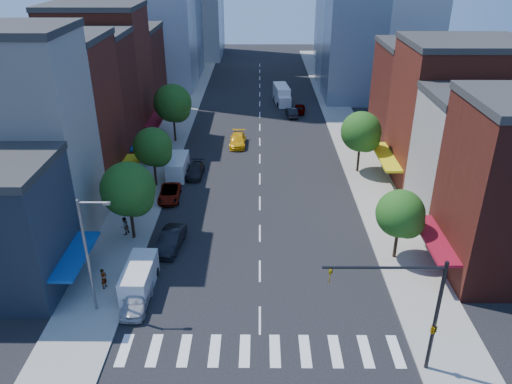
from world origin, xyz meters
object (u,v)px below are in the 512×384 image
at_px(parked_car_front, 137,298).
at_px(taxi, 238,140).
at_px(parked_car_rear, 195,171).
at_px(traffic_car_oncoming, 292,112).
at_px(pedestrian_far, 125,226).
at_px(parked_car_second, 171,240).
at_px(cargo_van_far, 178,167).
at_px(cargo_van_near, 139,278).
at_px(pedestrian_near, 104,278).
at_px(parked_car_third, 170,193).
at_px(box_truck, 282,95).
at_px(traffic_car_far, 300,108).

bearing_deg(parked_car_front, taxi, 80.63).
distance_m(parked_car_front, taxi, 33.77).
relative_size(parked_car_rear, traffic_car_oncoming, 1.07).
bearing_deg(parked_car_front, pedestrian_far, 109.35).
bearing_deg(parked_car_second, cargo_van_far, 103.01).
bearing_deg(cargo_van_near, pedestrian_near, 179.48).
bearing_deg(cargo_van_near, cargo_van_far, 91.54).
relative_size(parked_car_second, pedestrian_near, 2.89).
bearing_deg(parked_car_third, parked_car_front, -91.65).
height_order(box_truck, pedestrian_near, box_truck).
xyz_separation_m(traffic_car_oncoming, box_truck, (-1.23, 7.40, 0.67)).
height_order(parked_car_front, box_truck, box_truck).
height_order(taxi, pedestrian_far, pedestrian_far).
bearing_deg(pedestrian_far, pedestrian_near, 31.14).
bearing_deg(cargo_van_near, box_truck, 76.73).
relative_size(traffic_car_oncoming, traffic_car_far, 1.00).
relative_size(parked_car_third, pedestrian_near, 2.75).
height_order(parked_car_third, traffic_car_far, traffic_car_far).
distance_m(parked_car_rear, taxi, 10.88).
height_order(parked_car_second, pedestrian_near, pedestrian_near).
distance_m(parked_car_third, traffic_car_far, 34.20).
distance_m(parked_car_third, taxi, 17.06).
bearing_deg(cargo_van_near, parked_car_third, 91.72).
xyz_separation_m(taxi, traffic_car_far, (9.30, 14.55, -0.03)).
relative_size(parked_car_rear, pedestrian_near, 2.64).
xyz_separation_m(cargo_van_near, box_truck, (13.05, 51.06, 0.29)).
bearing_deg(taxi, traffic_car_far, 58.14).
distance_m(parked_car_rear, pedestrian_near, 21.74).
height_order(cargo_van_far, box_truck, box_truck).
height_order(parked_car_third, cargo_van_near, cargo_van_near).
bearing_deg(taxi, box_truck, 72.17).
bearing_deg(traffic_car_far, parked_car_second, 77.12).
xyz_separation_m(parked_car_front, traffic_car_far, (15.45, 47.75, -0.05)).
xyz_separation_m(parked_car_front, parked_car_third, (-0.41, 17.46, -0.11)).
distance_m(parked_car_second, traffic_car_far, 42.17).
distance_m(parked_car_third, pedestrian_near, 15.60).
bearing_deg(traffic_car_oncoming, parked_car_second, 64.77).
distance_m(parked_car_rear, cargo_van_far, 2.05).
xyz_separation_m(parked_car_front, parked_car_second, (1.25, 8.05, 0.05)).
height_order(parked_car_third, parked_car_rear, parked_car_rear).
distance_m(parked_car_second, box_truck, 46.49).
bearing_deg(taxi, cargo_van_near, -100.87).
relative_size(taxi, pedestrian_far, 2.92).
bearing_deg(traffic_car_oncoming, parked_car_third, 56.41).
xyz_separation_m(parked_car_rear, cargo_van_far, (-2.00, 0.05, 0.44)).
relative_size(cargo_van_near, box_truck, 0.70).
xyz_separation_m(traffic_car_far, pedestrian_near, (-18.44, -45.67, 0.28)).
relative_size(parked_car_second, pedestrian_far, 2.80).
height_order(taxi, box_truck, box_truck).
distance_m(parked_car_front, cargo_van_near, 2.04).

